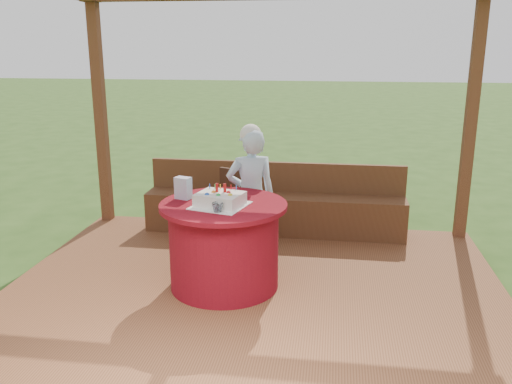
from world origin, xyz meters
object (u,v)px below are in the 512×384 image
bench (274,210)px  drinking_glass (218,208)px  elderly_woman (251,193)px  table (224,245)px  chair (230,205)px  gift_bag (183,188)px  birthday_cake (220,199)px

bench → drinking_glass: drinking_glass is taller
elderly_woman → drinking_glass: size_ratio=15.13×
bench → table: bearing=-100.3°
table → drinking_glass: 0.51m
chair → elderly_woman: 0.54m
chair → gift_bag: gift_bag is taller
chair → birthday_cake: bearing=-83.2°
table → chair: bearing=97.9°
bench → table: (-0.28, -1.54, 0.13)m
elderly_woman → gift_bag: (-0.53, -0.57, 0.19)m
bench → elderly_woman: 0.99m
table → birthday_cake: 0.45m
birthday_cake → gift_bag: bearing=155.4°
chair → elderly_woman: (0.29, -0.39, 0.25)m
birthday_cake → gift_bag: 0.41m
bench → elderly_woman: bearing=-98.9°
chair → elderly_woman: bearing=-53.4°
table → elderly_woman: bearing=77.9°
elderly_woman → birthday_cake: bearing=-101.7°
elderly_woman → table: bearing=-102.1°
bench → table: size_ratio=2.66×
table → birthday_cake: (-0.01, -0.08, 0.45)m
chair → gift_bag: (-0.24, -0.95, 0.44)m
gift_bag → drinking_glass: (0.40, -0.37, -0.06)m
elderly_woman → drinking_glass: elderly_woman is taller
bench → elderly_woman: size_ratio=2.15×
elderly_woman → gift_bag: elderly_woman is taller
birthday_cake → gift_bag: size_ratio=2.66×
drinking_glass → birthday_cake: bearing=95.9°
bench → gift_bag: size_ratio=15.10×
birthday_cake → drinking_glass: (0.02, -0.20, -0.02)m
bench → birthday_cake: (-0.29, -1.62, 0.58)m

